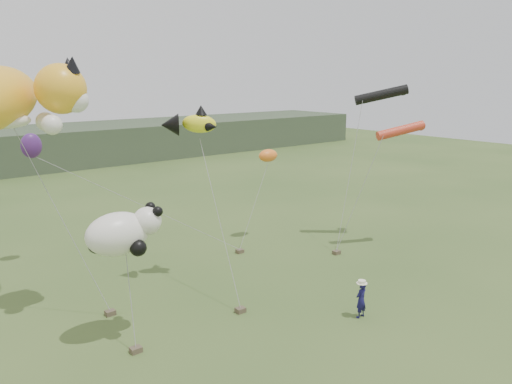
# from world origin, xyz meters

# --- Properties ---
(ground) EXTENTS (120.00, 120.00, 0.00)m
(ground) POSITION_xyz_m (0.00, 0.00, 0.00)
(ground) COLOR #385123
(ground) RESTS_ON ground
(festival_attendant) EXTENTS (0.57, 0.39, 1.49)m
(festival_attendant) POSITION_xyz_m (1.29, -0.29, 0.75)
(festival_attendant) COLOR #151246
(festival_attendant) RESTS_ON ground
(sandbag_anchors) EXTENTS (13.33, 6.17, 0.20)m
(sandbag_anchors) POSITION_xyz_m (-1.52, 5.24, 0.10)
(sandbag_anchors) COLOR brown
(sandbag_anchors) RESTS_ON ground
(cat_kite) EXTENTS (6.70, 5.43, 2.93)m
(cat_kite) POSITION_xyz_m (-8.95, 8.09, 8.71)
(cat_kite) COLOR yellow
(cat_kite) RESTS_ON ground
(fish_kite) EXTENTS (2.73, 1.79, 1.31)m
(fish_kite) POSITION_xyz_m (-1.92, 7.21, 7.41)
(fish_kite) COLOR yellow
(fish_kite) RESTS_ON ground
(tube_kites) EXTENTS (3.43, 3.82, 2.97)m
(tube_kites) POSITION_xyz_m (10.10, 5.15, 7.69)
(tube_kites) COLOR black
(tube_kites) RESTS_ON ground
(panda_kite) EXTENTS (2.71, 1.75, 1.68)m
(panda_kite) POSITION_xyz_m (-6.65, 4.03, 4.08)
(panda_kite) COLOR white
(panda_kite) RESTS_ON ground
(misc_kites) EXTENTS (12.96, 4.75, 2.12)m
(misc_kites) POSITION_xyz_m (-1.62, 12.11, 5.62)
(misc_kites) COLOR orange
(misc_kites) RESTS_ON ground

